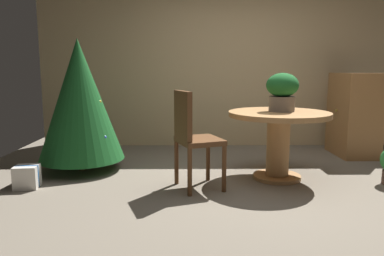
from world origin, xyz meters
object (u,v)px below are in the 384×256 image
round_dining_table (279,132)px  wooden_cabinet (354,115)px  gift_box_cream (27,177)px  flower_vase (282,90)px  holiday_tree (80,100)px  wooden_chair_left (192,134)px

round_dining_table → wooden_cabinet: (1.34, 1.14, 0.05)m
wooden_cabinet → gift_box_cream: bearing=-160.0°
flower_vase → holiday_tree: holiday_tree is taller
round_dining_table → holiday_tree: bearing=170.6°
holiday_tree → gift_box_cream: bearing=-119.0°
round_dining_table → gift_box_cream: bearing=-173.4°
round_dining_table → gift_box_cream: (-2.63, -0.30, -0.41)m
wooden_chair_left → holiday_tree: size_ratio=0.64×
flower_vase → wooden_cabinet: bearing=40.2°
wooden_chair_left → gift_box_cream: size_ratio=3.98×
flower_vase → gift_box_cream: size_ratio=1.67×
round_dining_table → flower_vase: bearing=49.8°
holiday_tree → wooden_cabinet: (3.59, 0.77, -0.27)m
flower_vase → gift_box_cream: 2.82m
flower_vase → wooden_chair_left: size_ratio=0.42×
wooden_chair_left → flower_vase: bearing=21.4°
round_dining_table → wooden_cabinet: 1.76m
wooden_chair_left → wooden_cabinet: (2.28, 1.48, 0.01)m
holiday_tree → gift_box_cream: 1.06m
gift_box_cream → holiday_tree: bearing=61.0°
wooden_chair_left → holiday_tree: holiday_tree is taller
wooden_cabinet → wooden_chair_left: bearing=-147.0°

